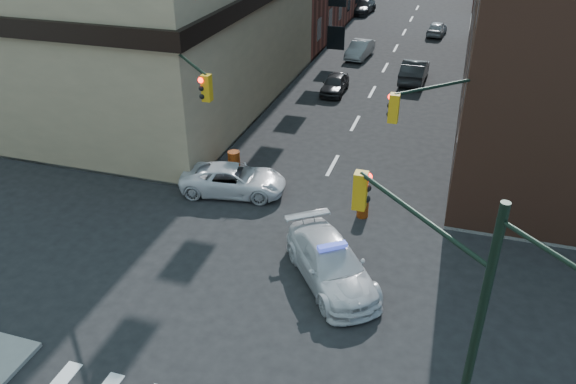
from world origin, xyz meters
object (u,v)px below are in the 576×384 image
Objects in this scene: barrel_road at (363,208)px; parked_car_wnear at (335,84)px; police_car at (331,264)px; pedestrian_a at (142,159)px; barrel_bank at (234,161)px; parked_car_enear at (414,71)px; pedestrian_b at (109,129)px; parked_car_wfar at (360,49)px; barricade_nw_a at (165,150)px; pickup at (234,180)px.

parked_car_wnear is at bearing 107.55° from barrel_road.
pedestrian_a reaches higher than police_car.
police_car is 9.99m from barrel_bank.
pedestrian_b is (-14.98, -16.56, 0.20)m from parked_car_enear.
parked_car_wnear is 13.38m from barrel_bank.
pedestrian_a is (-11.04, 5.39, 0.20)m from police_car.
pedestrian_b is 7.83m from barrel_bank.
pedestrian_b is at bearing 114.77° from police_car.
parked_car_wfar is at bearing 84.35° from barrel_bank.
pedestrian_b is at bearing 167.08° from barricade_nw_a.
barrel_road is (4.93, -15.60, -0.19)m from parked_car_wnear.
parked_car_wfar is 25.19m from barrel_road.
police_car is at bearing -15.31° from pedestrian_a.
parked_car_wnear is 0.90× the size of parked_car_wfar.
parked_car_enear reaches higher than parked_car_wfar.
parked_car_wfar is 3.64× the size of barricade_nw_a.
police_car is 1.41× the size of parked_car_wnear.
police_car is 7.95m from pickup.
police_car is 29.93m from parked_car_wfar.
pedestrian_b is 3.88m from barricade_nw_a.
parked_car_wfar is 22.40m from barrel_bank.
pickup is 5.03m from pedestrian_a.
pedestrian_a is 11.35m from barrel_road.
parked_car_wnear reaches higher than barrel_bank.
pedestrian_b is at bearing 167.86° from barrel_road.
pickup is at bearing 102.91° from police_car.
barricade_nw_a reaches higher than barrel_road.
parked_car_enear reaches higher than barricade_nw_a.
barrel_bank is at bearing -89.53° from parked_car_wfar.
pedestrian_b is at bearing 61.80° from pickup.
pedestrian_b is at bearing -108.81° from parked_car_wfar.
parked_car_wnear is (1.37, 15.27, -0.04)m from pickup.
pickup is at bearing -27.25° from barricade_nw_a.
pedestrian_a is 2.05m from barricade_nw_a.
pickup is (-6.02, 5.19, -0.09)m from police_car.
parked_car_wnear is 2.29× the size of pedestrian_a.
pedestrian_b is at bearing -129.47° from parked_car_wnear.
parked_car_enear is (5.00, -4.92, 0.11)m from parked_car_wfar.
pickup is 5.29m from barricade_nw_a.
pickup is at bearing 8.43° from pedestrian_a.
parked_car_wfar is (-4.65, 29.56, -0.08)m from police_car.
pickup is at bearing -87.11° from parked_car_wfar.
police_car is at bearing -74.95° from parked_car_wfar.
parked_car_wnear is at bearing 77.72° from pedestrian_a.
pedestrian_b is (-14.63, 8.08, 0.23)m from police_car.
parked_car_wfar is 0.87× the size of parked_car_enear.
parked_car_wfar is at bearing -12.91° from pickup.
barrel_bank is at bearing 68.77° from parked_car_enear.
barricade_nw_a is (3.79, -0.68, -0.42)m from pedestrian_b.
barrel_road is 11.41m from barricade_nw_a.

